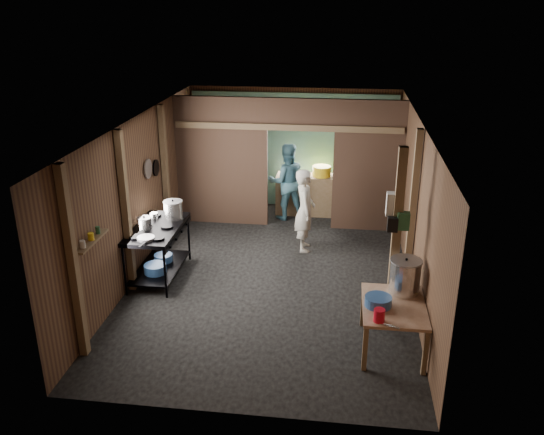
# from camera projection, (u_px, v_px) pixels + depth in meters

# --- Properties ---
(floor) EXTENTS (4.50, 7.00, 0.00)m
(floor) POSITION_uv_depth(u_px,v_px,m) (273.00, 273.00, 9.64)
(floor) COLOR #2A2929
(floor) RESTS_ON ground
(ceiling) EXTENTS (4.50, 7.00, 0.00)m
(ceiling) POSITION_uv_depth(u_px,v_px,m) (274.00, 122.00, 8.69)
(ceiling) COLOR #282522
(ceiling) RESTS_ON ground
(wall_back) EXTENTS (4.50, 0.00, 2.60)m
(wall_back) POSITION_uv_depth(u_px,v_px,m) (294.00, 148.00, 12.40)
(wall_back) COLOR brown
(wall_back) RESTS_ON ground
(wall_front) EXTENTS (4.50, 0.00, 2.60)m
(wall_front) POSITION_uv_depth(u_px,v_px,m) (232.00, 314.00, 5.93)
(wall_front) COLOR brown
(wall_front) RESTS_ON ground
(wall_left) EXTENTS (0.00, 7.00, 2.60)m
(wall_left) POSITION_uv_depth(u_px,v_px,m) (140.00, 196.00, 9.43)
(wall_left) COLOR brown
(wall_left) RESTS_ON ground
(wall_right) EXTENTS (0.00, 7.00, 2.60)m
(wall_right) POSITION_uv_depth(u_px,v_px,m) (416.00, 208.00, 8.90)
(wall_right) COLOR brown
(wall_right) RESTS_ON ground
(partition_left) EXTENTS (1.85, 0.10, 2.60)m
(partition_left) POSITION_uv_depth(u_px,v_px,m) (222.00, 162.00, 11.35)
(partition_left) COLOR #3D281B
(partition_left) RESTS_ON floor
(partition_right) EXTENTS (1.35, 0.10, 2.60)m
(partition_right) POSITION_uv_depth(u_px,v_px,m) (368.00, 167.00, 11.01)
(partition_right) COLOR #3D281B
(partition_right) RESTS_ON floor
(partition_header) EXTENTS (1.30, 0.10, 0.60)m
(partition_header) POSITION_uv_depth(u_px,v_px,m) (301.00, 114.00, 10.80)
(partition_header) COLOR #3D281B
(partition_header) RESTS_ON wall_back
(turquoise_panel) EXTENTS (4.40, 0.06, 2.50)m
(turquoise_panel) POSITION_uv_depth(u_px,v_px,m) (293.00, 151.00, 12.36)
(turquoise_panel) COLOR #659F94
(turquoise_panel) RESTS_ON wall_back
(back_counter) EXTENTS (1.20, 0.50, 0.85)m
(back_counter) POSITION_uv_depth(u_px,v_px,m) (304.00, 194.00, 12.17)
(back_counter) COLOR #7A6149
(back_counter) RESTS_ON floor
(wall_clock) EXTENTS (0.20, 0.03, 0.20)m
(wall_clock) POSITION_uv_depth(u_px,v_px,m) (305.00, 122.00, 12.05)
(wall_clock) COLOR silver
(wall_clock) RESTS_ON wall_back
(post_left_a) EXTENTS (0.10, 0.12, 2.60)m
(post_left_a) POSITION_uv_depth(u_px,v_px,m) (73.00, 264.00, 7.02)
(post_left_a) COLOR #7A6149
(post_left_a) RESTS_ON floor
(post_left_b) EXTENTS (0.10, 0.12, 2.60)m
(post_left_b) POSITION_uv_depth(u_px,v_px,m) (126.00, 213.00, 8.68)
(post_left_b) COLOR #7A6149
(post_left_b) RESTS_ON floor
(post_left_c) EXTENTS (0.10, 0.12, 2.60)m
(post_left_c) POSITION_uv_depth(u_px,v_px,m) (165.00, 175.00, 10.53)
(post_left_c) COLOR #7A6149
(post_left_c) RESTS_ON floor
(post_right) EXTENTS (0.10, 0.12, 2.60)m
(post_right) POSITION_uv_depth(u_px,v_px,m) (412.00, 212.00, 8.72)
(post_right) COLOR #7A6149
(post_right) RESTS_ON floor
(post_free) EXTENTS (0.12, 0.12, 2.60)m
(post_free) POSITION_uv_depth(u_px,v_px,m) (396.00, 239.00, 7.75)
(post_free) COLOR #7A6149
(post_free) RESTS_ON floor
(cross_beam) EXTENTS (4.40, 0.12, 0.12)m
(cross_beam) POSITION_uv_depth(u_px,v_px,m) (288.00, 127.00, 10.88)
(cross_beam) COLOR #7A6149
(cross_beam) RESTS_ON wall_left
(pan_lid_big) EXTENTS (0.03, 0.34, 0.34)m
(pan_lid_big) POSITION_uv_depth(u_px,v_px,m) (148.00, 169.00, 9.67)
(pan_lid_big) COLOR gray
(pan_lid_big) RESTS_ON wall_left
(pan_lid_small) EXTENTS (0.03, 0.30, 0.30)m
(pan_lid_small) POSITION_uv_depth(u_px,v_px,m) (156.00, 168.00, 10.07)
(pan_lid_small) COLOR black
(pan_lid_small) RESTS_ON wall_left
(wall_shelf) EXTENTS (0.14, 0.80, 0.03)m
(wall_shelf) POSITION_uv_depth(u_px,v_px,m) (91.00, 241.00, 7.44)
(wall_shelf) COLOR #7A6149
(wall_shelf) RESTS_ON wall_left
(jar_white) EXTENTS (0.07, 0.07, 0.10)m
(jar_white) POSITION_uv_depth(u_px,v_px,m) (83.00, 244.00, 7.19)
(jar_white) COLOR silver
(jar_white) RESTS_ON wall_shelf
(jar_yellow) EXTENTS (0.08, 0.08, 0.10)m
(jar_yellow) POSITION_uv_depth(u_px,v_px,m) (91.00, 237.00, 7.42)
(jar_yellow) COLOR yellow
(jar_yellow) RESTS_ON wall_shelf
(jar_green) EXTENTS (0.06, 0.06, 0.10)m
(jar_green) POSITION_uv_depth(u_px,v_px,m) (98.00, 230.00, 7.62)
(jar_green) COLOR #265A35
(jar_green) RESTS_ON wall_shelf
(bag_white) EXTENTS (0.22, 0.15, 0.32)m
(bag_white) POSITION_uv_depth(u_px,v_px,m) (395.00, 204.00, 7.65)
(bag_white) COLOR silver
(bag_white) RESTS_ON post_free
(bag_green) EXTENTS (0.16, 0.12, 0.24)m
(bag_green) POSITION_uv_depth(u_px,v_px,m) (403.00, 221.00, 7.57)
(bag_green) COLOR #265A35
(bag_green) RESTS_ON post_free
(bag_black) EXTENTS (0.14, 0.10, 0.20)m
(bag_black) POSITION_uv_depth(u_px,v_px,m) (392.00, 224.00, 7.59)
(bag_black) COLOR black
(bag_black) RESTS_ON post_free
(gas_range) EXTENTS (0.78, 1.51, 0.89)m
(gas_range) POSITION_uv_depth(u_px,v_px,m) (159.00, 252.00, 9.39)
(gas_range) COLOR black
(gas_range) RESTS_ON floor
(prep_table) EXTENTS (0.82, 1.12, 0.66)m
(prep_table) POSITION_uv_depth(u_px,v_px,m) (392.00, 327.00, 7.49)
(prep_table) COLOR tan
(prep_table) RESTS_ON floor
(stove_pot_large) EXTENTS (0.38, 0.38, 0.33)m
(stove_pot_large) POSITION_uv_depth(u_px,v_px,m) (173.00, 210.00, 9.53)
(stove_pot_large) COLOR silver
(stove_pot_large) RESTS_ON gas_range
(stove_pot_med) EXTENTS (0.30, 0.30, 0.21)m
(stove_pot_med) POSITION_uv_depth(u_px,v_px,m) (144.00, 223.00, 9.14)
(stove_pot_med) COLOR silver
(stove_pot_med) RESTS_ON gas_range
(stove_saucepan) EXTENTS (0.16, 0.16, 0.09)m
(stove_saucepan) POSITION_uv_depth(u_px,v_px,m) (154.00, 215.00, 9.58)
(stove_saucepan) COLOR silver
(stove_saucepan) RESTS_ON gas_range
(frying_pan) EXTENTS (0.35, 0.53, 0.07)m
(frying_pan) POSITION_uv_depth(u_px,v_px,m) (146.00, 238.00, 8.74)
(frying_pan) COLOR gray
(frying_pan) RESTS_ON gas_range
(blue_tub_front) EXTENTS (0.36, 0.36, 0.15)m
(blue_tub_front) POSITION_uv_depth(u_px,v_px,m) (155.00, 269.00, 9.26)
(blue_tub_front) COLOR #2F5692
(blue_tub_front) RESTS_ON gas_range
(blue_tub_back) EXTENTS (0.31, 0.31, 0.12)m
(blue_tub_back) POSITION_uv_depth(u_px,v_px,m) (163.00, 258.00, 9.67)
(blue_tub_back) COLOR #2F5692
(blue_tub_back) RESTS_ON gas_range
(stock_pot) EXTENTS (0.56, 0.56, 0.50)m
(stock_pot) POSITION_uv_depth(u_px,v_px,m) (405.00, 277.00, 7.59)
(stock_pot) COLOR silver
(stock_pot) RESTS_ON prep_table
(wash_basin) EXTENTS (0.39, 0.39, 0.13)m
(wash_basin) POSITION_uv_depth(u_px,v_px,m) (378.00, 301.00, 7.32)
(wash_basin) COLOR #2F5692
(wash_basin) RESTS_ON prep_table
(pink_bucket) EXTENTS (0.14, 0.14, 0.17)m
(pink_bucket) POSITION_uv_depth(u_px,v_px,m) (379.00, 315.00, 6.96)
(pink_bucket) COLOR red
(pink_bucket) RESTS_ON prep_table
(knife) EXTENTS (0.29, 0.14, 0.01)m
(knife) POSITION_uv_depth(u_px,v_px,m) (388.00, 325.00, 6.89)
(knife) COLOR silver
(knife) RESTS_ON prep_table
(yellow_tub) EXTENTS (0.39, 0.39, 0.22)m
(yellow_tub) POSITION_uv_depth(u_px,v_px,m) (322.00, 171.00, 11.94)
(yellow_tub) COLOR yellow
(yellow_tub) RESTS_ON back_counter
(red_cup) EXTENTS (0.12, 0.12, 0.14)m
(red_cup) POSITION_uv_depth(u_px,v_px,m) (286.00, 171.00, 12.04)
(red_cup) COLOR maroon
(red_cup) RESTS_ON back_counter
(cook) EXTENTS (0.43, 0.60, 1.54)m
(cook) POSITION_uv_depth(u_px,v_px,m) (305.00, 210.00, 10.29)
(cook) COLOR beige
(cook) RESTS_ON floor
(worker_back) EXTENTS (0.92, 0.81, 1.61)m
(worker_back) POSITION_uv_depth(u_px,v_px,m) (287.00, 182.00, 11.76)
(worker_back) COLOR teal
(worker_back) RESTS_ON floor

